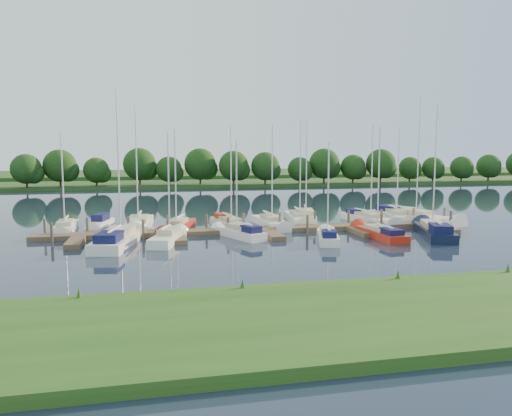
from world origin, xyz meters
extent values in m
plane|color=#1B2837|center=(0.00, 0.00, 0.00)|extent=(260.00, 260.00, 0.00)
cube|color=#224D16|center=(0.00, -16.00, 0.25)|extent=(90.00, 10.00, 0.50)
cube|color=#4A3A2A|center=(0.00, 8.00, 0.20)|extent=(40.00, 2.00, 0.40)
cube|color=#4A3A2A|center=(-16.00, 5.00, 0.20)|extent=(1.20, 4.00, 0.40)
cube|color=#4A3A2A|center=(-8.00, 5.00, 0.20)|extent=(1.20, 4.00, 0.40)
cube|color=#4A3A2A|center=(0.00, 5.00, 0.20)|extent=(1.20, 4.00, 0.40)
cube|color=#4A3A2A|center=(8.00, 5.00, 0.20)|extent=(1.20, 4.00, 0.40)
cube|color=#4A3A2A|center=(16.00, 5.00, 0.20)|extent=(1.20, 4.00, 0.40)
cylinder|color=#473D33|center=(-19.00, 9.30, 0.60)|extent=(0.24, 0.24, 2.00)
cylinder|color=#473D33|center=(-15.55, 9.30, 0.60)|extent=(0.24, 0.24, 2.00)
cylinder|color=#473D33|center=(-12.09, 9.30, 0.60)|extent=(0.24, 0.24, 2.00)
cylinder|color=#473D33|center=(-8.64, 9.30, 0.60)|extent=(0.24, 0.24, 2.00)
cylinder|color=#473D33|center=(-5.18, 9.30, 0.60)|extent=(0.24, 0.24, 2.00)
cylinder|color=#473D33|center=(-1.73, 9.30, 0.60)|extent=(0.24, 0.24, 2.00)
cylinder|color=#473D33|center=(1.73, 9.30, 0.60)|extent=(0.24, 0.24, 2.00)
cylinder|color=#473D33|center=(5.18, 9.30, 0.60)|extent=(0.24, 0.24, 2.00)
cylinder|color=#473D33|center=(8.64, 9.30, 0.60)|extent=(0.24, 0.24, 2.00)
cylinder|color=#473D33|center=(12.09, 9.30, 0.60)|extent=(0.24, 0.24, 2.00)
cylinder|color=#473D33|center=(15.55, 9.30, 0.60)|extent=(0.24, 0.24, 2.00)
cylinder|color=#473D33|center=(19.00, 9.30, 0.60)|extent=(0.24, 0.24, 2.00)
cylinder|color=#473D33|center=(-18.00, 6.70, 0.60)|extent=(0.24, 0.24, 2.00)
cylinder|color=#473D33|center=(-10.80, 6.70, 0.60)|extent=(0.24, 0.24, 2.00)
cylinder|color=#473D33|center=(-3.60, 6.70, 0.60)|extent=(0.24, 0.24, 2.00)
cylinder|color=#473D33|center=(3.60, 6.70, 0.60)|extent=(0.24, 0.24, 2.00)
cylinder|color=#473D33|center=(10.80, 6.70, 0.60)|extent=(0.24, 0.24, 2.00)
cylinder|color=#473D33|center=(18.00, 6.70, 0.60)|extent=(0.24, 0.24, 2.00)
cube|color=#24451A|center=(0.00, 75.00, 0.30)|extent=(180.00, 30.00, 0.60)
cube|color=#335425|center=(0.00, 100.00, 0.70)|extent=(220.00, 40.00, 1.40)
cylinder|color=#38281C|center=(-32.73, 63.62, 1.34)|extent=(0.36, 0.36, 2.67)
sphere|color=#13330E|center=(-32.73, 63.62, 4.60)|extent=(6.23, 6.23, 6.23)
sphere|color=#13330E|center=(-31.39, 63.82, 3.71)|extent=(4.45, 4.45, 4.45)
cylinder|color=#38281C|center=(-25.20, 61.80, 0.99)|extent=(0.36, 0.36, 1.98)
sphere|color=#13330E|center=(-25.20, 61.80, 3.41)|extent=(4.62, 4.62, 4.62)
sphere|color=#13330E|center=(-24.21, 62.00, 2.75)|extent=(3.30, 3.30, 3.30)
cylinder|color=#38281C|center=(-20.09, 61.15, 1.26)|extent=(0.36, 0.36, 2.52)
sphere|color=#13330E|center=(-20.09, 61.15, 4.35)|extent=(5.89, 5.89, 5.89)
sphere|color=#13330E|center=(-18.82, 61.35, 3.51)|extent=(4.21, 4.21, 4.21)
cylinder|color=#38281C|center=(-13.40, 61.48, 1.08)|extent=(0.36, 0.36, 2.17)
sphere|color=#13330E|center=(-13.40, 61.48, 3.73)|extent=(5.06, 5.06, 5.06)
sphere|color=#13330E|center=(-12.32, 61.68, 3.01)|extent=(3.61, 3.61, 3.61)
cylinder|color=#38281C|center=(-5.87, 62.73, 1.10)|extent=(0.36, 0.36, 2.19)
sphere|color=#13330E|center=(-5.87, 62.73, 3.78)|extent=(5.12, 5.12, 5.12)
sphere|color=#13330E|center=(-4.78, 62.93, 3.05)|extent=(3.66, 3.66, 3.66)
cylinder|color=#38281C|center=(0.58, 60.39, 1.40)|extent=(0.36, 0.36, 2.80)
sphere|color=#13330E|center=(0.58, 60.39, 4.82)|extent=(6.53, 6.53, 6.53)
sphere|color=#13330E|center=(1.98, 60.59, 3.89)|extent=(4.67, 4.67, 4.67)
cylinder|color=#38281C|center=(7.53, 63.16, 1.25)|extent=(0.36, 0.36, 2.49)
sphere|color=#13330E|center=(7.53, 63.16, 4.30)|extent=(5.82, 5.82, 5.82)
sphere|color=#13330E|center=(8.78, 63.36, 3.46)|extent=(4.16, 4.16, 4.16)
cylinder|color=#38281C|center=(12.97, 60.65, 1.19)|extent=(0.36, 0.36, 2.39)
sphere|color=#13330E|center=(12.97, 60.65, 4.11)|extent=(5.57, 5.57, 5.57)
sphere|color=#13330E|center=(14.17, 60.85, 3.32)|extent=(3.98, 3.98, 3.98)
cylinder|color=#38281C|center=(19.54, 63.07, 1.18)|extent=(0.36, 0.36, 2.36)
sphere|color=#13330E|center=(19.54, 63.07, 4.06)|extent=(5.50, 5.50, 5.50)
sphere|color=#13330E|center=(20.72, 63.27, 3.28)|extent=(3.93, 3.93, 3.93)
cylinder|color=#38281C|center=(24.60, 62.35, 1.18)|extent=(0.36, 0.36, 2.35)
sphere|color=#13330E|center=(24.60, 62.35, 4.05)|extent=(5.49, 5.49, 5.49)
sphere|color=#13330E|center=(25.78, 62.55, 3.27)|extent=(3.92, 3.92, 3.92)
cylinder|color=#38281C|center=(31.01, 61.95, 1.32)|extent=(0.36, 0.36, 2.64)
sphere|color=#13330E|center=(31.01, 61.95, 4.55)|extent=(6.16, 6.16, 6.16)
sphere|color=#13330E|center=(32.33, 62.15, 3.67)|extent=(4.40, 4.40, 4.40)
cylinder|color=#38281C|center=(37.35, 60.39, 1.16)|extent=(0.36, 0.36, 2.31)
sphere|color=#13330E|center=(37.35, 60.39, 3.98)|extent=(5.40, 5.40, 5.40)
sphere|color=#13330E|center=(38.51, 60.59, 3.21)|extent=(3.85, 3.85, 3.85)
cylinder|color=#38281C|center=(44.19, 63.05, 1.13)|extent=(0.36, 0.36, 2.26)
sphere|color=#13330E|center=(44.19, 63.05, 3.89)|extent=(5.27, 5.27, 5.27)
sphere|color=#13330E|center=(45.32, 63.25, 3.14)|extent=(3.77, 3.77, 3.77)
cylinder|color=#38281C|center=(50.38, 61.09, 1.00)|extent=(0.36, 0.36, 2.00)
sphere|color=#13330E|center=(50.38, 61.09, 3.45)|extent=(4.67, 4.67, 4.67)
sphere|color=#13330E|center=(51.38, 61.29, 2.78)|extent=(3.34, 3.34, 3.34)
cylinder|color=#38281C|center=(56.14, 62.89, 1.24)|extent=(0.36, 0.36, 2.48)
sphere|color=#13330E|center=(56.14, 62.89, 4.28)|extent=(5.79, 5.79, 5.79)
sphere|color=#13330E|center=(57.38, 63.09, 3.45)|extent=(4.14, 4.14, 4.14)
cylinder|color=#38281C|center=(63.55, 60.29, 1.05)|extent=(0.36, 0.36, 2.11)
sphere|color=#13330E|center=(63.55, 60.29, 3.63)|extent=(4.91, 4.91, 4.91)
sphere|color=#13330E|center=(64.60, 60.49, 2.92)|extent=(3.51, 3.51, 3.51)
cube|color=white|center=(-17.81, 12.52, 0.15)|extent=(1.92, 6.22, 0.99)
cone|color=white|center=(-17.71, 9.44, 0.15)|extent=(0.93, 2.18, 0.86)
cube|color=#B4AB8A|center=(-17.80, 12.21, 0.77)|extent=(1.38, 2.81, 0.45)
cylinder|color=silver|center=(-17.79, 11.90, 4.80)|extent=(0.12, 0.12, 8.33)
cylinder|color=silver|center=(-17.83, 13.13, 1.13)|extent=(0.19, 2.78, 0.10)
cylinder|color=white|center=(-17.83, 13.13, 1.13)|extent=(0.28, 2.47, 0.20)
cube|color=white|center=(-14.89, 14.66, 0.15)|extent=(2.34, 4.36, 0.89)
cone|color=white|center=(-15.39, 12.64, 0.15)|extent=(0.97, 1.38, 0.69)
cube|color=#121440|center=(-14.89, 14.66, 0.84)|extent=(1.62, 2.48, 0.80)
cube|color=white|center=(-11.24, 13.02, 0.15)|extent=(2.84, 8.27, 1.12)
cone|color=white|center=(-11.52, 8.97, 0.15)|extent=(1.33, 2.92, 1.14)
cube|color=#B4AB8A|center=(-11.27, 12.62, 0.87)|extent=(1.96, 3.77, 0.51)
cylinder|color=silver|center=(-11.30, 12.21, 6.20)|extent=(0.12, 0.12, 10.97)
cylinder|color=silver|center=(-11.18, 13.84, 1.27)|extent=(0.36, 3.65, 0.10)
cylinder|color=white|center=(-11.18, 13.84, 1.27)|extent=(0.43, 3.26, 0.20)
cube|color=#B42310|center=(-7.63, 11.05, 0.15)|extent=(3.84, 6.62, 1.02)
cone|color=#B42310|center=(-8.70, 8.04, 0.15)|extent=(1.60, 2.41, 0.90)
cube|color=#B4AB8A|center=(-7.73, 10.75, 0.79)|extent=(2.23, 3.16, 0.46)
cylinder|color=silver|center=(-7.84, 10.45, 4.96)|extent=(0.12, 0.12, 8.63)
cylinder|color=silver|center=(-7.41, 11.65, 1.16)|extent=(1.06, 2.74, 0.10)
cylinder|color=white|center=(-7.41, 11.65, 1.16)|extent=(1.05, 2.48, 0.20)
cube|color=white|center=(-2.79, 11.20, 0.15)|extent=(2.94, 6.86, 1.02)
cone|color=white|center=(-2.24, 7.92, 0.15)|extent=(1.30, 2.45, 0.93)
cube|color=#B4AB8A|center=(-2.73, 10.87, 0.79)|extent=(1.87, 3.18, 0.46)
cube|color=maroon|center=(-3.10, 13.03, 0.88)|extent=(1.61, 2.18, 0.51)
cylinder|color=silver|center=(-2.68, 10.54, 5.13)|extent=(0.12, 0.12, 8.97)
cylinder|color=silver|center=(-2.90, 11.85, 1.16)|extent=(0.60, 2.96, 0.10)
cylinder|color=white|center=(-2.90, 11.85, 1.16)|extent=(0.64, 2.65, 0.20)
cube|color=white|center=(1.31, 11.47, 0.15)|extent=(2.35, 6.83, 1.07)
cone|color=white|center=(1.55, 8.13, 0.15)|extent=(1.11, 2.41, 0.94)
cube|color=#B4AB8A|center=(1.33, 11.14, 0.82)|extent=(1.62, 3.11, 0.48)
cylinder|color=silver|center=(1.36, 10.80, 5.21)|extent=(0.12, 0.12, 9.06)
cylinder|color=silver|center=(1.26, 12.14, 1.21)|extent=(0.32, 3.02, 0.10)
cylinder|color=white|center=(1.26, 12.14, 1.21)|extent=(0.39, 2.69, 0.20)
cube|color=white|center=(4.96, 13.79, 0.15)|extent=(2.87, 7.41, 1.09)
cone|color=white|center=(4.53, 10.20, 0.15)|extent=(1.31, 2.63, 1.01)
cube|color=#B4AB8A|center=(4.92, 13.43, 0.84)|extent=(1.90, 3.41, 0.49)
cylinder|color=silver|center=(4.88, 13.07, 5.57)|extent=(0.12, 0.12, 9.75)
cylinder|color=silver|center=(5.05, 14.50, 1.23)|extent=(0.49, 3.24, 0.10)
cylinder|color=white|center=(5.05, 14.50, 1.23)|extent=(0.54, 2.89, 0.20)
cube|color=white|center=(5.88, 14.23, 0.15)|extent=(3.82, 7.34, 1.21)
cone|color=white|center=(4.92, 10.82, 0.15)|extent=(1.62, 2.65, 0.99)
cube|color=#B4AB8A|center=(5.78, 13.89, 0.94)|extent=(2.29, 3.46, 0.55)
cylinder|color=silver|center=(5.68, 13.55, 5.54)|extent=(0.12, 0.12, 9.54)
cylinder|color=silver|center=(6.07, 14.91, 1.38)|extent=(0.96, 3.09, 0.10)
cylinder|color=white|center=(6.07, 14.91, 1.38)|extent=(0.96, 2.77, 0.20)
cube|color=white|center=(11.65, 11.70, 0.15)|extent=(3.06, 7.16, 1.03)
cone|color=white|center=(12.22, 8.28, 0.15)|extent=(1.36, 2.55, 0.97)
cube|color=#B4AB8A|center=(11.71, 11.36, 0.80)|extent=(1.95, 3.32, 0.47)
cube|color=#121440|center=(11.33, 13.61, 0.89)|extent=(1.69, 2.28, 0.51)
cylinder|color=silver|center=(11.76, 11.02, 5.34)|extent=(0.12, 0.12, 9.36)
cylinder|color=silver|center=(11.53, 12.38, 1.17)|extent=(0.62, 3.09, 0.10)
cylinder|color=white|center=(11.53, 12.38, 1.17)|extent=(0.66, 2.77, 0.20)
cube|color=white|center=(15.41, 12.94, 0.15)|extent=(2.72, 6.78, 1.13)
cone|color=white|center=(14.97, 9.67, 0.15)|extent=(1.23, 2.41, 0.92)
cube|color=#B4AB8A|center=(15.37, 12.61, 0.87)|extent=(1.77, 3.13, 0.51)
cylinder|color=silver|center=(15.32, 12.28, 5.17)|extent=(0.12, 0.12, 8.90)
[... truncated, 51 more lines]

